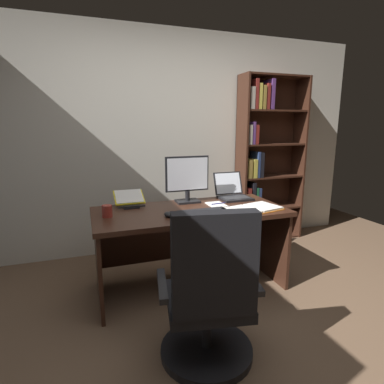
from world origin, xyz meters
name	(u,v)px	position (x,y,z in m)	size (l,w,h in m)	color
ground_plane	(244,334)	(0.00, 0.00, 0.00)	(6.34, 6.34, 0.00)	brown
wall_back	(172,143)	(0.00, 1.88, 1.26)	(4.83, 0.12, 2.53)	beige
desk	(188,228)	(-0.15, 0.85, 0.54)	(1.67, 0.77, 0.74)	#381E14
bookshelf	(264,159)	(1.14, 1.67, 1.05)	(0.86, 0.29, 2.06)	#381E14
office_chair	(210,301)	(-0.34, -0.17, 0.43)	(0.67, 0.60, 1.02)	black
monitor	(187,180)	(-0.09, 1.03, 0.96)	(0.43, 0.16, 0.44)	black
laptop	(233,193)	(0.40, 1.04, 0.79)	(0.31, 0.34, 0.25)	black
keyboard	(203,212)	(-0.09, 0.61, 0.75)	(0.42, 0.15, 0.02)	black
computer_mouse	(168,214)	(-0.39, 0.61, 0.76)	(0.06, 0.10, 0.04)	black
reading_stand_with_book	(129,199)	(-0.63, 1.09, 0.80)	(0.27, 0.28, 0.12)	black
open_binder	(252,209)	(0.36, 0.56, 0.75)	(0.56, 0.39, 0.02)	orange
notepad	(216,205)	(0.13, 0.83, 0.74)	(0.15, 0.21, 0.01)	silver
pen	(218,203)	(0.15, 0.83, 0.75)	(0.01, 0.01, 0.14)	navy
coffee_mug	(107,211)	(-0.85, 0.77, 0.79)	(0.08, 0.08, 0.10)	maroon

